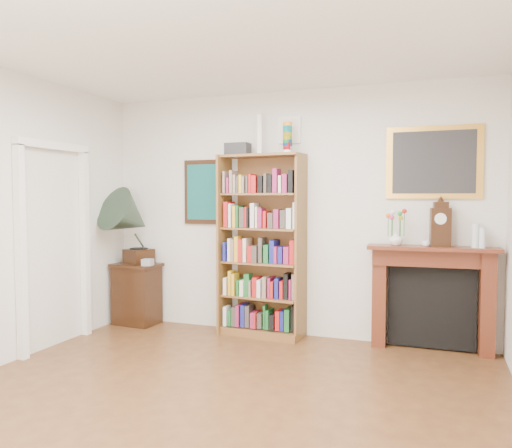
{
  "coord_description": "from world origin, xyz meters",
  "views": [
    {
      "loc": [
        1.59,
        -3.02,
        1.6
      ],
      "look_at": [
        -0.09,
        1.6,
        1.33
      ],
      "focal_mm": 35.0,
      "sensor_mm": 36.0,
      "label": 1
    }
  ],
  "objects_px": {
    "cd_stack": "(148,262)",
    "bottle_left": "(475,236)",
    "bottle_right": "(482,238)",
    "bookshelf": "(261,235)",
    "teacup": "(426,244)",
    "side_cabinet": "(137,294)",
    "fireplace": "(432,289)",
    "mantel_clock": "(440,225)",
    "gramophone": "(131,221)",
    "flower_vase": "(396,238)"
  },
  "relations": [
    {
      "from": "gramophone",
      "to": "flower_vase",
      "type": "bearing_deg",
      "value": 24.06
    },
    {
      "from": "bookshelf",
      "to": "teacup",
      "type": "distance_m",
      "value": 1.77
    },
    {
      "from": "mantel_clock",
      "to": "flower_vase",
      "type": "distance_m",
      "value": 0.46
    },
    {
      "from": "flower_vase",
      "to": "teacup",
      "type": "distance_m",
      "value": 0.3
    },
    {
      "from": "side_cabinet",
      "to": "bottle_right",
      "type": "relative_size",
      "value": 3.8
    },
    {
      "from": "bottle_left",
      "to": "flower_vase",
      "type": "bearing_deg",
      "value": -178.77
    },
    {
      "from": "bottle_right",
      "to": "fireplace",
      "type": "bearing_deg",
      "value": 171.79
    },
    {
      "from": "bookshelf",
      "to": "bottle_right",
      "type": "xyz_separation_m",
      "value": [
        2.3,
        0.03,
        0.03
      ]
    },
    {
      "from": "fireplace",
      "to": "bottle_left",
      "type": "bearing_deg",
      "value": -11.24
    },
    {
      "from": "side_cabinet",
      "to": "teacup",
      "type": "xyz_separation_m",
      "value": [
        3.41,
        0.03,
        0.74
      ]
    },
    {
      "from": "side_cabinet",
      "to": "fireplace",
      "type": "height_order",
      "value": "fireplace"
    },
    {
      "from": "bookshelf",
      "to": "cd_stack",
      "type": "relative_size",
      "value": 19.86
    },
    {
      "from": "cd_stack",
      "to": "teacup",
      "type": "bearing_deg",
      "value": 2.49
    },
    {
      "from": "cd_stack",
      "to": "bottle_left",
      "type": "bearing_deg",
      "value": 2.71
    },
    {
      "from": "bottle_left",
      "to": "mantel_clock",
      "type": "bearing_deg",
      "value": 175.65
    },
    {
      "from": "bottle_right",
      "to": "side_cabinet",
      "type": "bearing_deg",
      "value": -179.13
    },
    {
      "from": "gramophone",
      "to": "mantel_clock",
      "type": "xyz_separation_m",
      "value": [
        3.55,
        0.21,
        0.01
      ]
    },
    {
      "from": "mantel_clock",
      "to": "fireplace",
      "type": "bearing_deg",
      "value": 145.85
    },
    {
      "from": "bottle_left",
      "to": "bottle_right",
      "type": "xyz_separation_m",
      "value": [
        0.06,
        -0.01,
        -0.02
      ]
    },
    {
      "from": "fireplace",
      "to": "mantel_clock",
      "type": "xyz_separation_m",
      "value": [
        0.07,
        -0.03,
        0.67
      ]
    },
    {
      "from": "fireplace",
      "to": "gramophone",
      "type": "distance_m",
      "value": 3.54
    },
    {
      "from": "mantel_clock",
      "to": "bottle_right",
      "type": "distance_m",
      "value": 0.41
    },
    {
      "from": "flower_vase",
      "to": "bottle_right",
      "type": "bearing_deg",
      "value": 0.5
    },
    {
      "from": "mantel_clock",
      "to": "flower_vase",
      "type": "bearing_deg",
      "value": 175.43
    },
    {
      "from": "side_cabinet",
      "to": "fireplace",
      "type": "relative_size",
      "value": 0.58
    },
    {
      "from": "mantel_clock",
      "to": "teacup",
      "type": "bearing_deg",
      "value": -166.61
    },
    {
      "from": "cd_stack",
      "to": "teacup",
      "type": "relative_size",
      "value": 1.57
    },
    {
      "from": "fireplace",
      "to": "bottle_left",
      "type": "distance_m",
      "value": 0.7
    },
    {
      "from": "cd_stack",
      "to": "bookshelf",
      "type": "bearing_deg",
      "value": 5.47
    },
    {
      "from": "bookshelf",
      "to": "teacup",
      "type": "xyz_separation_m",
      "value": [
        1.77,
        0.0,
        -0.04
      ]
    },
    {
      "from": "side_cabinet",
      "to": "gramophone",
      "type": "bearing_deg",
      "value": -83.62
    },
    {
      "from": "side_cabinet",
      "to": "cd_stack",
      "type": "relative_size",
      "value": 6.33
    },
    {
      "from": "bottle_left",
      "to": "bottle_right",
      "type": "distance_m",
      "value": 0.07
    },
    {
      "from": "side_cabinet",
      "to": "cd_stack",
      "type": "height_order",
      "value": "cd_stack"
    },
    {
      "from": "side_cabinet",
      "to": "bottle_right",
      "type": "bearing_deg",
      "value": 5.31
    },
    {
      "from": "side_cabinet",
      "to": "bottle_right",
      "type": "height_order",
      "value": "bottle_right"
    },
    {
      "from": "flower_vase",
      "to": "bookshelf",
      "type": "bearing_deg",
      "value": -179.19
    },
    {
      "from": "flower_vase",
      "to": "bottle_right",
      "type": "relative_size",
      "value": 0.73
    },
    {
      "from": "bookshelf",
      "to": "bottle_right",
      "type": "height_order",
      "value": "bookshelf"
    },
    {
      "from": "bottle_right",
      "to": "flower_vase",
      "type": "bearing_deg",
      "value": -179.5
    },
    {
      "from": "side_cabinet",
      "to": "bottle_left",
      "type": "distance_m",
      "value": 3.96
    },
    {
      "from": "bookshelf",
      "to": "side_cabinet",
      "type": "relative_size",
      "value": 3.14
    },
    {
      "from": "cd_stack",
      "to": "side_cabinet",
      "type": "bearing_deg",
      "value": 155.6
    },
    {
      "from": "mantel_clock",
      "to": "flower_vase",
      "type": "height_order",
      "value": "mantel_clock"
    },
    {
      "from": "cd_stack",
      "to": "bottle_right",
      "type": "bearing_deg",
      "value": 2.52
    },
    {
      "from": "teacup",
      "to": "gramophone",
      "type": "bearing_deg",
      "value": -177.5
    },
    {
      "from": "side_cabinet",
      "to": "flower_vase",
      "type": "bearing_deg",
      "value": 5.41
    },
    {
      "from": "bookshelf",
      "to": "mantel_clock",
      "type": "relative_size",
      "value": 5.25
    },
    {
      "from": "side_cabinet",
      "to": "bottle_left",
      "type": "height_order",
      "value": "bottle_left"
    },
    {
      "from": "cd_stack",
      "to": "bottle_left",
      "type": "relative_size",
      "value": 0.5
    }
  ]
}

